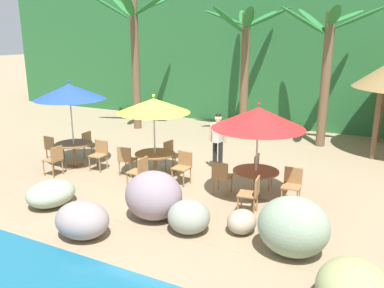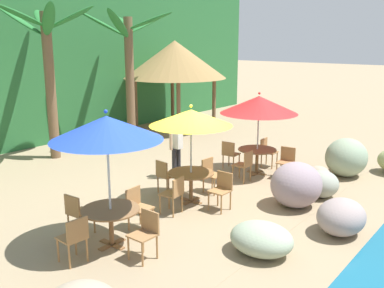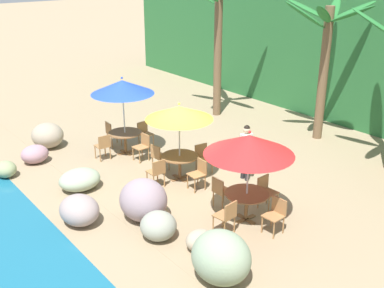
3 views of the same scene
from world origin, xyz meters
name	(u,v)px [view 3 (image 3 of 3)]	position (x,y,z in m)	size (l,w,h in m)	color
ground_plane	(183,181)	(0.00, 0.00, 0.00)	(120.00, 120.00, 0.00)	#937F60
terrace_deck	(183,181)	(0.00, 0.00, 0.00)	(18.00, 5.20, 0.01)	#937F60
foliage_backdrop	(371,46)	(0.00, 9.00, 3.00)	(28.00, 2.40, 6.00)	#286633
rock_seawall	(101,192)	(-0.09, -2.63, 0.42)	(14.76, 2.82, 1.10)	tan
umbrella_blue	(122,87)	(-2.89, -0.22, 2.28)	(2.04, 2.04, 2.62)	silver
dining_table_blue	(125,136)	(-2.89, -0.22, 0.61)	(1.10, 1.10, 0.74)	brown
chair_blue_seaward	(143,145)	(-2.05, -0.07, 0.51)	(0.45, 0.46, 0.87)	#9E7042
chair_blue_inland	(144,132)	(-3.03, 0.62, 0.51)	(0.45, 0.44, 0.87)	#9E7042
chair_blue_left	(112,132)	(-3.74, -0.26, 0.51)	(0.45, 0.45, 0.87)	#9E7042
chair_blue_right	(103,145)	(-2.82, -1.07, 0.51)	(0.44, 0.43, 0.87)	#9E7042
umbrella_yellow	(179,113)	(-0.18, 0.02, 2.06)	(1.94, 1.94, 2.36)	silver
dining_table_yellow	(180,160)	(-0.18, 0.02, 0.61)	(1.10, 1.10, 0.74)	brown
chair_yellow_seaward	(199,172)	(0.68, 0.06, 0.51)	(0.44, 0.45, 0.87)	#9E7042
chair_yellow_inland	(203,156)	(-0.15, 0.87, 0.51)	(0.48, 0.47, 0.87)	#9E7042
chair_yellow_left	(158,156)	(-1.01, -0.18, 0.51)	(0.47, 0.47, 0.87)	#9E7042
chair_yellow_right	(157,171)	(-0.10, -0.83, 0.51)	(0.44, 0.43, 0.87)	#9E7042
umbrella_red	(249,145)	(2.74, -0.10, 2.03)	(2.19, 2.19, 2.38)	silver
dining_table_red	(247,198)	(2.74, -0.10, 0.61)	(1.10, 1.10, 0.74)	brown
chair_red_seaward	(276,213)	(3.59, 0.05, 0.51)	(0.45, 0.45, 0.87)	#9E7042
chair_red_inland	(266,190)	(2.59, 0.74, 0.51)	(0.46, 0.45, 0.87)	#9E7042
chair_red_left	(221,190)	(1.90, -0.21, 0.51)	(0.43, 0.44, 0.87)	#9E7042
chair_red_right	(227,215)	(2.94, -0.93, 0.51)	(0.48, 0.47, 0.87)	#9E7042
palm_tree_nearest	(218,25)	(-4.17, 4.91, 3.67)	(3.72, 3.67, 5.51)	brown
palm_tree_second	(326,45)	(0.15, 6.01, 3.35)	(3.40, 3.22, 4.88)	brown
waiter_in_white	(246,148)	(1.04, 1.51, 0.99)	(0.52, 0.35, 1.70)	#232328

